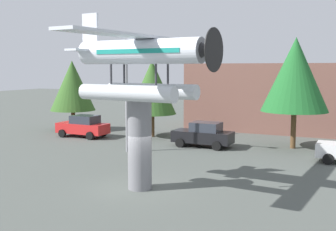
{
  "coord_description": "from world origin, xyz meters",
  "views": [
    {
      "loc": [
        9.31,
        -16.49,
        5.56
      ],
      "look_at": [
        0.0,
        3.0,
        3.09
      ],
      "focal_mm": 44.88,
      "sensor_mm": 36.0,
      "label": 1
    }
  ],
  "objects": [
    {
      "name": "floatplane_monument",
      "position": [
        0.13,
        -0.01,
        5.8
      ],
      "size": [
        6.99,
        10.46,
        4.0
      ],
      "rotation": [
        0.0,
        0.0,
        -0.09
      ],
      "color": "silver",
      "rests_on": "display_pedestal"
    },
    {
      "name": "tree_east",
      "position": [
        -6.34,
        13.32,
        4.0
      ],
      "size": [
        3.89,
        3.89,
        6.17
      ],
      "color": "brown",
      "rests_on": "ground"
    },
    {
      "name": "ground_plane",
      "position": [
        0.0,
        0.0,
        0.0
      ],
      "size": [
        140.0,
        140.0,
        0.0
      ],
      "primitive_type": "plane",
      "color": "#4C514C"
    },
    {
      "name": "streetlight_primary",
      "position": [
        -4.77,
        7.12,
        4.33
      ],
      "size": [
        1.84,
        0.28,
        7.41
      ],
      "color": "gray",
      "rests_on": "ground"
    },
    {
      "name": "tree_west",
      "position": [
        -14.31,
        13.35,
        3.98
      ],
      "size": [
        3.96,
        3.96,
        6.19
      ],
      "color": "brown",
      "rests_on": "ground"
    },
    {
      "name": "display_pedestal",
      "position": [
        0.0,
        0.0,
        2.06
      ],
      "size": [
        1.1,
        1.1,
        4.12
      ],
      "primitive_type": "cylinder",
      "color": "slate",
      "rests_on": "ground"
    },
    {
      "name": "tree_center_back",
      "position": [
        4.77,
        13.1,
        5.08
      ],
      "size": [
        4.54,
        4.54,
        7.62
      ],
      "color": "brown",
      "rests_on": "ground"
    },
    {
      "name": "car_mid_black",
      "position": [
        -1.01,
        10.91,
        0.88
      ],
      "size": [
        4.2,
        2.02,
        1.76
      ],
      "rotation": [
        0.0,
        0.0,
        3.14
      ],
      "color": "black",
      "rests_on": "ground"
    },
    {
      "name": "storefront_building",
      "position": [
        2.26,
        22.0,
        2.96
      ],
      "size": [
        15.92,
        7.53,
        5.92
      ],
      "primitive_type": "cube",
      "color": "brown",
      "rests_on": "ground"
    },
    {
      "name": "car_near_red",
      "position": [
        -11.25,
        10.71,
        0.88
      ],
      "size": [
        4.2,
        2.02,
        1.76
      ],
      "rotation": [
        0.0,
        0.0,
        3.14
      ],
      "color": "red",
      "rests_on": "ground"
    }
  ]
}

